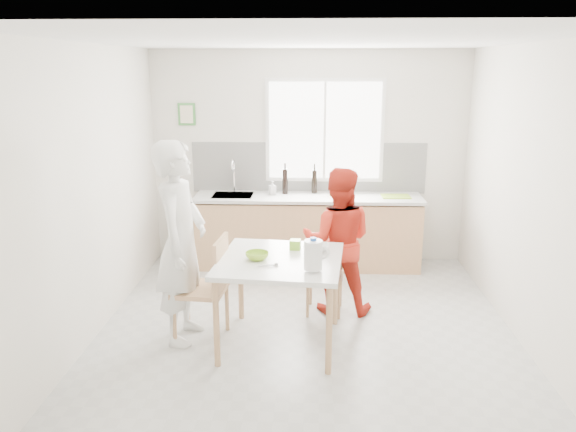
% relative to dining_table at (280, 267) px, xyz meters
% --- Properties ---
extents(ground, '(4.50, 4.50, 0.00)m').
position_rel_dining_table_xyz_m(ground, '(0.23, 0.17, -0.75)').
color(ground, '#B7B7B2').
rests_on(ground, ground).
extents(room_shell, '(4.50, 4.50, 4.50)m').
position_rel_dining_table_xyz_m(room_shell, '(0.23, 0.17, 0.90)').
color(room_shell, silver).
rests_on(room_shell, ground).
extents(window, '(1.50, 0.06, 1.30)m').
position_rel_dining_table_xyz_m(window, '(0.43, 2.40, 0.95)').
color(window, white).
rests_on(window, room_shell).
extents(backsplash, '(3.00, 0.02, 0.65)m').
position_rel_dining_table_xyz_m(backsplash, '(0.23, 2.41, 0.48)').
color(backsplash, white).
rests_on(backsplash, room_shell).
extents(picture_frame, '(0.22, 0.03, 0.28)m').
position_rel_dining_table_xyz_m(picture_frame, '(-1.32, 2.41, 1.15)').
color(picture_frame, '#40863D').
rests_on(picture_frame, room_shell).
extents(kitchen_counter, '(2.84, 0.64, 1.37)m').
position_rel_dining_table_xyz_m(kitchen_counter, '(0.23, 2.12, -0.33)').
color(kitchen_counter, tan).
rests_on(kitchen_counter, ground).
extents(dining_table, '(1.18, 1.18, 0.83)m').
position_rel_dining_table_xyz_m(dining_table, '(0.00, 0.00, 0.00)').
color(dining_table, white).
rests_on(dining_table, ground).
extents(chair_left, '(0.50, 0.50, 1.00)m').
position_rel_dining_table_xyz_m(chair_left, '(-0.67, 0.06, -0.20)').
color(chair_left, tan).
rests_on(chair_left, ground).
extents(chair_far, '(0.41, 0.41, 0.81)m').
position_rel_dining_table_xyz_m(chair_far, '(0.42, 0.77, -0.30)').
color(chair_far, tan).
rests_on(chair_far, ground).
extents(person_white, '(0.51, 0.72, 1.88)m').
position_rel_dining_table_xyz_m(person_white, '(-0.91, 0.09, 0.19)').
color(person_white, white).
rests_on(person_white, ground).
extents(person_red, '(0.79, 0.64, 1.52)m').
position_rel_dining_table_xyz_m(person_red, '(0.55, 0.76, 0.01)').
color(person_red, red).
rests_on(person_red, ground).
extents(bowl_green, '(0.23, 0.23, 0.06)m').
position_rel_dining_table_xyz_m(bowl_green, '(-0.20, -0.03, 0.12)').
color(bowl_green, '#8FC12C').
rests_on(bowl_green, dining_table).
extents(bowl_white, '(0.26, 0.26, 0.06)m').
position_rel_dining_table_xyz_m(bowl_white, '(0.32, 0.22, 0.12)').
color(bowl_white, silver).
rests_on(bowl_white, dining_table).
extents(milk_jug, '(0.21, 0.15, 0.27)m').
position_rel_dining_table_xyz_m(milk_jug, '(0.30, -0.31, 0.23)').
color(milk_jug, white).
rests_on(milk_jug, dining_table).
extents(green_box, '(0.11, 0.11, 0.09)m').
position_rel_dining_table_xyz_m(green_box, '(0.13, 0.27, 0.13)').
color(green_box, '#81C42D').
rests_on(green_box, dining_table).
extents(spoon, '(0.16, 0.05, 0.01)m').
position_rel_dining_table_xyz_m(spoon, '(-0.10, -0.21, 0.10)').
color(spoon, '#A5A5AA').
rests_on(spoon, dining_table).
extents(cutting_board, '(0.35, 0.26, 0.01)m').
position_rel_dining_table_xyz_m(cutting_board, '(1.32, 2.11, 0.18)').
color(cutting_board, '#8CB72A').
rests_on(cutting_board, kitchen_counter).
extents(wine_bottle_a, '(0.07, 0.07, 0.32)m').
position_rel_dining_table_xyz_m(wine_bottle_a, '(-0.06, 2.23, 0.33)').
color(wine_bottle_a, black).
rests_on(wine_bottle_a, kitchen_counter).
extents(wine_bottle_b, '(0.07, 0.07, 0.30)m').
position_rel_dining_table_xyz_m(wine_bottle_b, '(0.31, 2.28, 0.32)').
color(wine_bottle_b, black).
rests_on(wine_bottle_b, kitchen_counter).
extents(jar_amber, '(0.06, 0.06, 0.16)m').
position_rel_dining_table_xyz_m(jar_amber, '(0.53, 2.15, 0.25)').
color(jar_amber, brown).
rests_on(jar_amber, kitchen_counter).
extents(soap_bottle, '(0.10, 0.10, 0.17)m').
position_rel_dining_table_xyz_m(soap_bottle, '(-0.22, 2.19, 0.26)').
color(soap_bottle, '#999999').
rests_on(soap_bottle, kitchen_counter).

